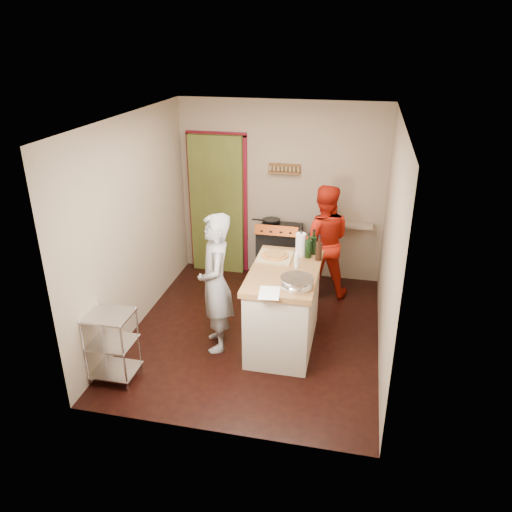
# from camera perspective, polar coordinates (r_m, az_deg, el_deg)

# --- Properties ---
(floor) EXTENTS (3.50, 3.50, 0.00)m
(floor) POSITION_cam_1_polar(r_m,az_deg,el_deg) (6.30, -0.08, -8.65)
(floor) COLOR black
(floor) RESTS_ON ground
(back_wall) EXTENTS (3.00, 0.44, 2.60)m
(back_wall) POSITION_cam_1_polar(r_m,az_deg,el_deg) (7.53, -1.95, 6.50)
(back_wall) COLOR gray
(back_wall) RESTS_ON ground
(left_wall) EXTENTS (0.04, 3.50, 2.60)m
(left_wall) POSITION_cam_1_polar(r_m,az_deg,el_deg) (6.18, -13.83, 3.42)
(left_wall) COLOR gray
(left_wall) RESTS_ON ground
(right_wall) EXTENTS (0.04, 3.50, 2.60)m
(right_wall) POSITION_cam_1_polar(r_m,az_deg,el_deg) (5.60, 15.08, 1.11)
(right_wall) COLOR gray
(right_wall) RESTS_ON ground
(ceiling) EXTENTS (3.00, 3.50, 0.02)m
(ceiling) POSITION_cam_1_polar(r_m,az_deg,el_deg) (5.36, -0.10, 15.53)
(ceiling) COLOR white
(ceiling) RESTS_ON back_wall
(stove) EXTENTS (0.60, 0.63, 1.00)m
(stove) POSITION_cam_1_polar(r_m,az_deg,el_deg) (7.31, 2.67, 0.21)
(stove) COLOR black
(stove) RESTS_ON ground
(wire_shelving) EXTENTS (0.48, 0.40, 0.80)m
(wire_shelving) POSITION_cam_1_polar(r_m,az_deg,el_deg) (5.52, -16.16, -9.55)
(wire_shelving) COLOR silver
(wire_shelving) RESTS_ON ground
(island) EXTENTS (0.77, 1.39, 1.29)m
(island) POSITION_cam_1_polar(r_m,az_deg,el_deg) (5.84, 3.21, -5.70)
(island) COLOR beige
(island) RESTS_ON ground
(person_stripe) EXTENTS (0.58, 0.70, 1.65)m
(person_stripe) POSITION_cam_1_polar(r_m,az_deg,el_deg) (5.66, -4.65, -3.14)
(person_stripe) COLOR #B8B7BD
(person_stripe) RESTS_ON ground
(person_red) EXTENTS (0.84, 0.69, 1.60)m
(person_red) POSITION_cam_1_polar(r_m,az_deg,el_deg) (6.90, 7.63, 1.67)
(person_red) COLOR #AE190B
(person_red) RESTS_ON ground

